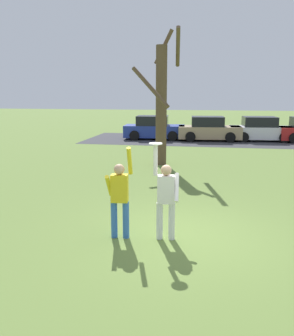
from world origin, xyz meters
TOP-DOWN VIEW (x-y plane):
  - ground_plane at (0.00, 0.00)m, footprint 120.00×120.00m
  - person_catcher at (-0.39, -0.22)m, footprint 0.56×0.49m
  - person_defender at (-1.38, -0.31)m, footprint 0.57×0.49m
  - frisbee_disc at (-0.61, -0.24)m, footprint 0.28×0.28m
  - parked_car_blue at (-3.29, 16.80)m, footprint 4.21×2.25m
  - parked_car_tan at (0.44, 16.71)m, footprint 4.21×2.25m
  - parked_car_white at (3.82, 17.11)m, footprint 4.21×2.25m
  - parking_strip at (1.98, 16.80)m, footprint 19.56×6.40m
  - bare_tree_tall at (-1.61, 8.02)m, footprint 2.04×2.03m

SIDE VIEW (x-z plane):
  - ground_plane at x=0.00m, z-range 0.00..0.00m
  - parking_strip at x=1.98m, z-range 0.00..0.01m
  - parked_car_blue at x=-3.29m, z-range -0.07..1.52m
  - parked_car_tan at x=0.44m, z-range -0.07..1.52m
  - parked_car_white at x=3.82m, z-range -0.07..1.52m
  - person_defender at x=-1.38m, z-range -0.04..2.00m
  - person_catcher at x=-0.39m, z-range -0.06..2.02m
  - frisbee_disc at x=-0.61m, z-range 2.08..2.10m
  - bare_tree_tall at x=-1.61m, z-range -0.12..5.65m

